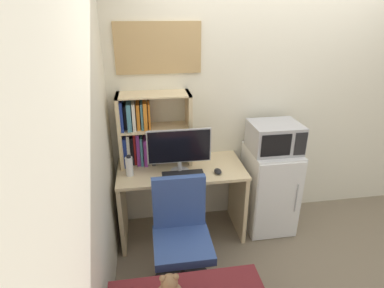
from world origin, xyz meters
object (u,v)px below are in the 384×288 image
at_px(monitor, 179,148).
at_px(mini_fridge, 269,188).
at_px(computer_mouse, 218,171).
at_px(keyboard, 183,174).
at_px(microwave, 275,137).
at_px(wall_corkboard, 158,48).
at_px(water_bottle, 129,166).
at_px(desk_chair, 182,244).
at_px(hutch_bookshelf, 144,130).

bearing_deg(monitor, mini_fridge, 5.65).
bearing_deg(mini_fridge, computer_mouse, -163.95).
distance_m(keyboard, microwave, 0.96).
height_order(keyboard, wall_corkboard, wall_corkboard).
bearing_deg(wall_corkboard, computer_mouse, -43.66).
xyz_separation_m(water_bottle, mini_fridge, (1.39, 0.08, -0.41)).
bearing_deg(keyboard, wall_corkboard, 109.09).
bearing_deg(mini_fridge, microwave, 89.90).
xyz_separation_m(mini_fridge, desk_chair, (-0.99, -0.65, -0.03)).
bearing_deg(computer_mouse, microwave, 16.31).
bearing_deg(keyboard, desk_chair, -99.13).
relative_size(monitor, desk_chair, 0.62).
relative_size(hutch_bookshelf, keyboard, 1.82).
height_order(hutch_bookshelf, microwave, hutch_bookshelf).
relative_size(hutch_bookshelf, monitor, 1.18).
relative_size(monitor, computer_mouse, 5.65).
height_order(hutch_bookshelf, water_bottle, hutch_bookshelf).
distance_m(hutch_bookshelf, wall_corkboard, 0.76).
bearing_deg(microwave, desk_chair, -146.79).
bearing_deg(computer_mouse, water_bottle, 173.78).
bearing_deg(microwave, keyboard, -169.81).
distance_m(computer_mouse, water_bottle, 0.80).
bearing_deg(keyboard, microwave, 10.19).
distance_m(hutch_bookshelf, water_bottle, 0.38).
relative_size(hutch_bookshelf, desk_chair, 0.73).
bearing_deg(keyboard, water_bottle, 170.75).
xyz_separation_m(monitor, mini_fridge, (0.93, 0.09, -0.56)).
relative_size(computer_mouse, water_bottle, 0.52).
height_order(hutch_bookshelf, computer_mouse, hutch_bookshelf).
xyz_separation_m(hutch_bookshelf, desk_chair, (0.25, -0.81, -0.69)).
distance_m(monitor, computer_mouse, 0.41).
bearing_deg(monitor, microwave, 5.83).
bearing_deg(desk_chair, computer_mouse, 50.04).
relative_size(water_bottle, wall_corkboard, 0.26).
bearing_deg(water_bottle, monitor, -1.06).
distance_m(desk_chair, wall_corkboard, 1.70).
height_order(mini_fridge, wall_corkboard, wall_corkboard).
distance_m(computer_mouse, microwave, 0.66).
xyz_separation_m(microwave, desk_chair, (-0.99, -0.65, -0.61)).
distance_m(monitor, desk_chair, 0.81).
bearing_deg(water_bottle, microwave, 3.59).
relative_size(mini_fridge, desk_chair, 0.93).
distance_m(hutch_bookshelf, monitor, 0.41).
bearing_deg(computer_mouse, hutch_bookshelf, 152.62).
height_order(monitor, microwave, monitor).
relative_size(keyboard, microwave, 0.80).
distance_m(hutch_bookshelf, mini_fridge, 1.41).
distance_m(hutch_bookshelf, keyboard, 0.56).
bearing_deg(water_bottle, hutch_bookshelf, 59.20).
bearing_deg(mini_fridge, monitor, -174.35).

